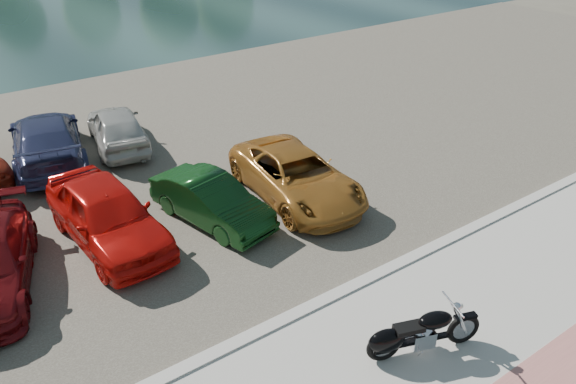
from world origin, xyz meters
The scene contains 10 objects.
ground centered at (0.00, 0.00, 0.00)m, with size 200.00×200.00×0.00m, color #595447.
promenade centered at (0.00, -1.00, 0.05)m, with size 60.00×6.00×0.10m, color #B4B1A9.
kerb centered at (0.00, 2.00, 0.07)m, with size 60.00×0.30×0.14m, color #B4B1A9.
parking_lot centered at (0.00, 11.00, 0.02)m, with size 60.00×18.00×0.04m, color #464238.
motorcycle centered at (-0.08, -0.13, 0.56)m, with size 2.25×1.06×1.05m.
car_4 centered at (-3.38, 6.88, 0.81)m, with size 1.82×4.52×1.54m, color red.
car_5 centered at (-0.87, 6.26, 0.65)m, with size 1.29×3.69×1.22m, color #0E3412.
car_6 centered at (1.67, 6.00, 0.71)m, with size 2.21×4.79×1.33m, color #AA6D27.
car_11 centered at (-3.37, 12.37, 0.78)m, with size 2.08×5.12×1.49m, color navy.
car_12 centered at (-1.17, 12.19, 0.72)m, with size 1.62×4.02×1.37m, color #BCBCB7.
Camera 1 is at (-6.47, -5.11, 8.01)m, focal length 35.00 mm.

